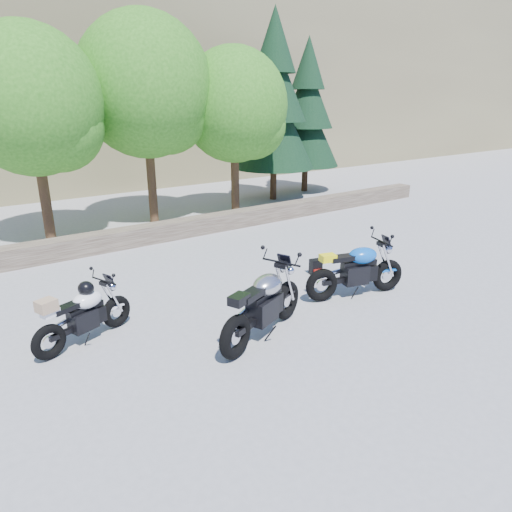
# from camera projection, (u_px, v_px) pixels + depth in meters

# --- Properties ---
(ground) EXTENTS (90.00, 90.00, 0.00)m
(ground) POSITION_uv_depth(u_px,v_px,m) (278.00, 309.00, 8.76)
(ground) COLOR gray
(ground) RESTS_ON ground
(stone_wall) EXTENTS (22.00, 0.55, 0.50)m
(stone_wall) POSITION_uv_depth(u_px,v_px,m) (158.00, 232.00, 12.91)
(stone_wall) COLOR #46392E
(stone_wall) RESTS_ON ground
(hillside) EXTENTS (80.00, 30.00, 15.00)m
(hillside) POSITION_uv_depth(u_px,v_px,m) (49.00, 40.00, 29.54)
(hillside) COLOR brown
(hillside) RESTS_ON ground
(tree_decid_left) EXTENTS (3.67, 3.67, 5.62)m
(tree_decid_left) POSITION_uv_depth(u_px,v_px,m) (36.00, 107.00, 11.76)
(tree_decid_left) COLOR #382314
(tree_decid_left) RESTS_ON ground
(tree_decid_mid) EXTENTS (4.08, 4.08, 6.24)m
(tree_decid_mid) POSITION_uv_depth(u_px,v_px,m) (149.00, 92.00, 13.75)
(tree_decid_mid) COLOR #382314
(tree_decid_mid) RESTS_ON ground
(tree_decid_right) EXTENTS (3.54, 3.54, 5.41)m
(tree_decid_right) POSITION_uv_depth(u_px,v_px,m) (238.00, 110.00, 15.00)
(tree_decid_right) COLOR #382314
(tree_decid_right) RESTS_ON ground
(conifer_near) EXTENTS (3.17, 3.17, 7.06)m
(conifer_near) POSITION_uv_depth(u_px,v_px,m) (274.00, 103.00, 17.29)
(conifer_near) COLOR #382314
(conifer_near) RESTS_ON ground
(conifer_far) EXTENTS (2.82, 2.82, 6.27)m
(conifer_far) POSITION_uv_depth(u_px,v_px,m) (307.00, 114.00, 19.10)
(conifer_far) COLOR #382314
(conifer_far) RESTS_ON ground
(silver_bike) EXTENTS (2.23, 1.08, 1.17)m
(silver_bike) POSITION_uv_depth(u_px,v_px,m) (264.00, 305.00, 7.56)
(silver_bike) COLOR black
(silver_bike) RESTS_ON ground
(white_bike) EXTENTS (1.80, 0.83, 1.03)m
(white_bike) POSITION_uv_depth(u_px,v_px,m) (83.00, 314.00, 7.40)
(white_bike) COLOR black
(white_bike) RESTS_ON ground
(blue_bike) EXTENTS (2.19, 0.86, 1.12)m
(blue_bike) POSITION_uv_depth(u_px,v_px,m) (357.00, 271.00, 9.17)
(blue_bike) COLOR black
(blue_bike) RESTS_ON ground
(backpack) EXTENTS (0.30, 0.28, 0.36)m
(backpack) POSITION_uv_depth(u_px,v_px,m) (316.00, 267.00, 10.43)
(backpack) COLOR black
(backpack) RESTS_ON ground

